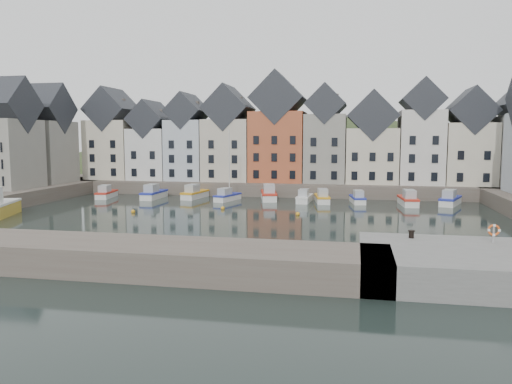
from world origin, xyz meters
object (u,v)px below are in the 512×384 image
(life_ring_post, at_px, (494,231))
(boat_a, at_px, (106,194))
(mooring_bollard, at_px, (411,234))
(boat_d, at_px, (227,196))

(life_ring_post, bearing_deg, boat_a, 144.07)
(boat_a, xyz_separation_m, mooring_bollard, (41.29, -33.07, 1.65))
(boat_a, relative_size, boat_d, 0.57)
(mooring_bollard, bearing_deg, life_ring_post, -7.43)
(boat_a, xyz_separation_m, life_ring_post, (46.58, -33.76, 2.20))
(boat_a, height_order, life_ring_post, life_ring_post)
(boat_d, xyz_separation_m, life_ring_post, (27.60, -33.98, 2.18))
(boat_d, xyz_separation_m, mooring_bollard, (22.31, -33.29, 1.63))
(mooring_bollard, bearing_deg, boat_d, 123.83)
(boat_d, distance_m, mooring_bollard, 40.10)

